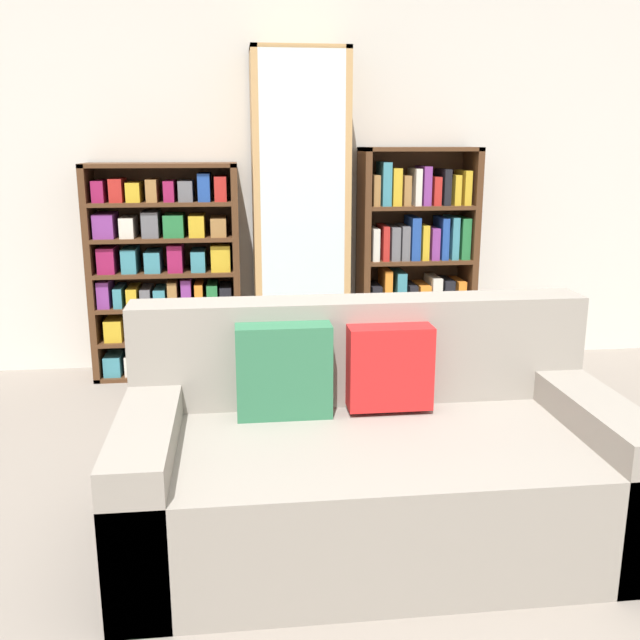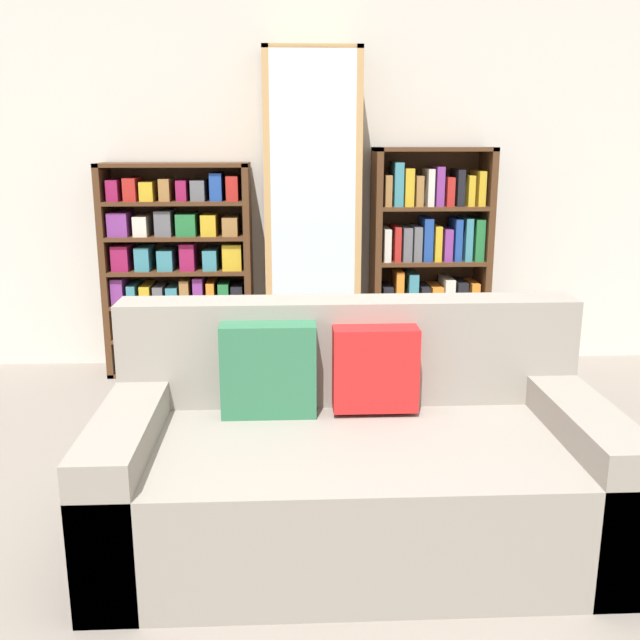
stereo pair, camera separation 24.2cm
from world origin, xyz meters
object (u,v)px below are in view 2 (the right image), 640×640
at_px(bookshelf_left, 179,273).
at_px(wine_bottle, 391,369).
at_px(couch, 354,462).
at_px(bookshelf_right, 429,265).
at_px(display_cabinet, 312,218).

xyz_separation_m(bookshelf_left, wine_bottle, (1.28, -0.52, -0.49)).
bearing_deg(couch, bookshelf_right, 71.69).
bearing_deg(bookshelf_left, wine_bottle, -22.11).
relative_size(display_cabinet, bookshelf_right, 1.40).
xyz_separation_m(couch, bookshelf_left, (-0.92, 2.03, 0.35)).
height_order(couch, display_cabinet, display_cabinet).
xyz_separation_m(couch, bookshelf_right, (0.67, 2.03, 0.39)).
height_order(bookshelf_left, wine_bottle, bookshelf_left).
distance_m(couch, wine_bottle, 1.56).
xyz_separation_m(display_cabinet, bookshelf_right, (0.75, 0.02, -0.31)).
bearing_deg(wine_bottle, display_cabinet, 131.18).
height_order(bookshelf_left, bookshelf_right, bookshelf_right).
xyz_separation_m(bookshelf_right, wine_bottle, (-0.31, -0.52, -0.52)).
relative_size(display_cabinet, wine_bottle, 5.21).
relative_size(couch, wine_bottle, 4.78).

